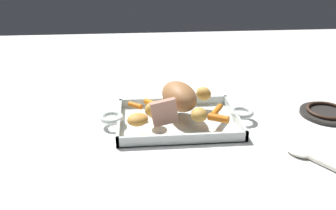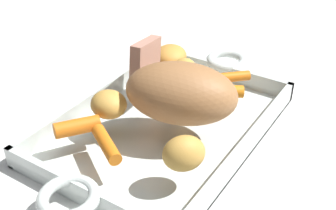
{
  "view_description": "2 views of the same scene",
  "coord_description": "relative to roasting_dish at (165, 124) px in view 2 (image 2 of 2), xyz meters",
  "views": [
    {
      "loc": [
        -0.11,
        -0.89,
        0.47
      ],
      "look_at": [
        -0.03,
        0.03,
        0.05
      ],
      "focal_mm": 36.95,
      "sensor_mm": 36.0,
      "label": 1
    },
    {
      "loc": [
        0.42,
        0.27,
        0.36
      ],
      "look_at": [
        0.0,
        0.01,
        0.04
      ],
      "focal_mm": 46.96,
      "sensor_mm": 36.0,
      "label": 2
    }
  ],
  "objects": [
    {
      "name": "ground_plane",
      "position": [
        0.0,
        0.0,
        -0.01
      ],
      "size": [
        2.32,
        2.32,
        0.0
      ],
      "primitive_type": "plane",
      "color": "white"
    },
    {
      "name": "roasting_dish",
      "position": [
        0.0,
        0.0,
        0.0
      ],
      "size": [
        0.45,
        0.25,
        0.03
      ],
      "color": "silver",
      "rests_on": "ground_plane"
    },
    {
      "name": "pork_roast",
      "position": [
        0.01,
        0.03,
        0.06
      ],
      "size": [
        0.13,
        0.17,
        0.08
      ],
      "primitive_type": "ellipsoid",
      "rotation": [
        0.0,
        0.0,
        1.89
      ],
      "color": "#A87042",
      "rests_on": "roasting_dish"
    },
    {
      "name": "roast_slice_outer",
      "position": [
        -0.04,
        -0.06,
        0.06
      ],
      "size": [
        0.08,
        0.03,
        0.08
      ],
      "primitive_type": "cube",
      "rotation": [
        0.15,
        0.0,
        4.86
      ],
      "color": "tan",
      "rests_on": "roasting_dish"
    },
    {
      "name": "baby_carrot_southwest",
      "position": [
        -0.07,
        0.05,
        0.03
      ],
      "size": [
        0.05,
        0.05,
        0.02
      ],
      "primitive_type": "cylinder",
      "rotation": [
        1.64,
        0.0,
        3.76
      ],
      "color": "orange",
      "rests_on": "roasting_dish"
    },
    {
      "name": "baby_carrot_long",
      "position": [
        -0.12,
        0.05,
        0.03
      ],
      "size": [
        0.05,
        0.04,
        0.02
      ],
      "primitive_type": "cylinder",
      "rotation": [
        1.52,
        0.0,
        0.84
      ],
      "color": "orange",
      "rests_on": "roasting_dish"
    },
    {
      "name": "baby_carrot_northeast",
      "position": [
        0.1,
        -0.06,
        0.03
      ],
      "size": [
        0.06,
        0.05,
        0.02
      ],
      "primitive_type": "cylinder",
      "rotation": [
        1.52,
        0.0,
        1.0
      ],
      "color": "orange",
      "rests_on": "roasting_dish"
    },
    {
      "name": "baby_carrot_short",
      "position": [
        0.11,
        -0.01,
        0.03
      ],
      "size": [
        0.05,
        0.07,
        0.02
      ],
      "primitive_type": "cylinder",
      "rotation": [
        1.55,
        0.0,
        2.58
      ],
      "color": "orange",
      "rests_on": "roasting_dish"
    },
    {
      "name": "potato_near_roast",
      "position": [
        -0.12,
        -0.06,
        0.04
      ],
      "size": [
        0.07,
        0.07,
        0.03
      ],
      "primitive_type": "ellipsoid",
      "rotation": [
        0.0,
        0.0,
        3.56
      ],
      "color": "gold",
      "rests_on": "roasting_dish"
    },
    {
      "name": "potato_corner",
      "position": [
        -0.08,
        -0.01,
        0.04
      ],
      "size": [
        0.06,
        0.06,
        0.04
      ],
      "primitive_type": "ellipsoid",
      "rotation": [
        0.0,
        0.0,
        0.89
      ],
      "color": "gold",
      "rests_on": "roasting_dish"
    },
    {
      "name": "potato_whole",
      "position": [
        0.09,
        0.08,
        0.05
      ],
      "size": [
        0.06,
        0.06,
        0.04
      ],
      "primitive_type": "ellipsoid",
      "rotation": [
        0.0,
        0.0,
        2.42
      ],
      "color": "gold",
      "rests_on": "roasting_dish"
    },
    {
      "name": "potato_golden_small",
      "position": [
        0.05,
        -0.05,
        0.04
      ],
      "size": [
        0.05,
        0.05,
        0.04
      ],
      "primitive_type": "ellipsoid",
      "rotation": [
        0.0,
        0.0,
        4.71
      ],
      "color": "gold",
      "rests_on": "roasting_dish"
    }
  ]
}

